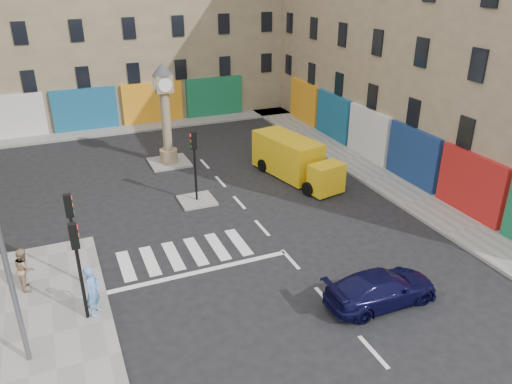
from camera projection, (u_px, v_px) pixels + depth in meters
ground at (301, 272)px, 20.26m from camera, size 120.00×120.00×0.00m
sidewalk_right at (350, 159)px, 31.68m from camera, size 2.60×30.00×0.15m
sidewalk_far at (117, 129)px, 37.41m from camera, size 32.00×2.40×0.15m
island_near at (197, 200)px, 26.23m from camera, size 1.80×1.80×0.12m
island_far at (169, 162)px, 31.25m from camera, size 2.40×2.40×0.12m
building_right at (448, 24)px, 30.60m from camera, size 10.00×30.00×16.00m
building_far at (93, 5)px, 38.75m from camera, size 32.00×10.00×17.00m
traffic_light_left_near at (77, 257)px, 16.40m from camera, size 0.28×0.22×3.70m
traffic_light_left_far at (72, 225)px, 18.41m from camera, size 0.28×0.22×3.70m
traffic_light_island at (194, 155)px, 25.17m from camera, size 0.28×0.22×3.70m
clock_pillar at (165, 108)px, 29.80m from camera, size 1.20×1.20×6.10m
navy_sedan at (381, 288)px, 18.17m from camera, size 4.37×1.81×1.26m
yellow_van at (294, 159)px, 28.76m from camera, size 3.14×6.53×2.28m
pedestrian_blue at (93, 291)px, 17.24m from camera, size 0.74×0.82×1.89m
pedestrian_tan at (25, 268)px, 18.70m from camera, size 0.71×0.87×1.68m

